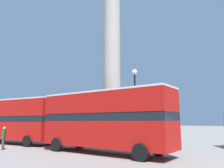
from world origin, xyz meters
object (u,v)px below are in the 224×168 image
Objects in this scene: bus_a at (13,119)px; pedestrian_near_lamp at (4,137)px; street_lamp at (135,100)px; monument_column at (112,75)px; bus_b at (104,119)px.

bus_a is 5.44m from pedestrian_near_lamp.
bus_a reaches higher than pedestrian_near_lamp.
bus_a is 6.17× the size of pedestrian_near_lamp.
street_lamp is (12.54, 3.14, 1.62)m from bus_a.
monument_column is 11.91× the size of pedestrian_near_lamp.
bus_a is 11.95m from bus_b.
monument_column is at bearing 23.42° from bus_a.
bus_a is at bearing -179.87° from bus_b.
pedestrian_near_lamp is at bearing -142.65° from street_lamp.
street_lamp is (0.60, 3.78, 1.66)m from bus_b.
street_lamp reaches higher than bus_a.
bus_b is at bearing -99.02° from street_lamp.
monument_column reaches higher than bus_b.
bus_a is at bearing -165.94° from street_lamp.
pedestrian_near_lamp is (-8.48, -6.47, -3.03)m from street_lamp.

